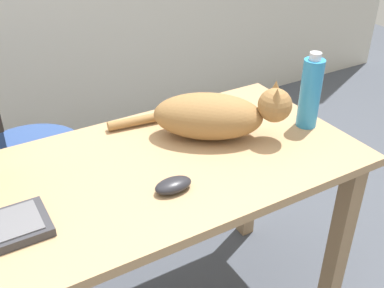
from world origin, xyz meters
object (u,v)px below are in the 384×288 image
at_px(water_bottle, 310,93).
at_px(computer_mouse, 173,185).
at_px(office_chair, 24,178).
at_px(cat, 215,115).

bearing_deg(water_bottle, computer_mouse, -170.36).
height_order(office_chair, water_bottle, water_bottle).
bearing_deg(water_bottle, office_chair, 140.97).
bearing_deg(cat, water_bottle, -16.83).
xyz_separation_m(cat, water_bottle, (0.32, -0.10, 0.04)).
height_order(office_chair, cat, cat).
relative_size(office_chair, cat, 1.80).
relative_size(office_chair, water_bottle, 3.44).
distance_m(cat, computer_mouse, 0.33).
bearing_deg(office_chair, computer_mouse, -70.18).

